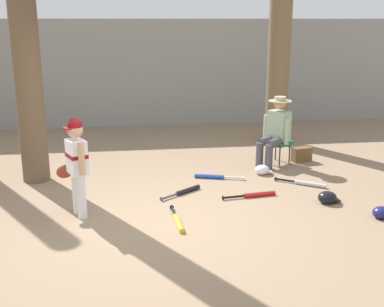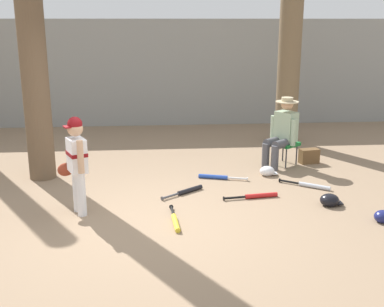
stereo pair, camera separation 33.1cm
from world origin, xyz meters
The scene contains 15 objects.
ground_plane centered at (0.00, 0.00, 0.00)m, with size 60.00×60.00×0.00m, color #897056.
concrete_back_wall centered at (0.00, 6.08, 1.26)m, with size 18.00×0.36×2.51m, color gray.
tree_behind_spectator centered at (2.80, 4.02, 2.65)m, with size 0.62×0.62×5.90m.
young_ballplayer centered at (-0.97, 0.40, 0.74)m, with size 0.47×0.55×1.31m.
folding_stool centered at (2.34, 2.39, 0.36)m, with size 0.56×0.56×0.41m.
seated_spectator centered at (2.27, 2.33, 0.64)m, with size 0.65×0.60×1.20m.
handbag_beside_stool centered at (2.81, 2.44, 0.13)m, with size 0.34×0.18×0.26m, color brown.
bat_black_composite centered at (0.51, 1.05, 0.03)m, with size 0.65×0.51×0.07m.
bat_aluminum_silver centered at (2.42, 1.14, 0.03)m, with size 0.70×0.52×0.07m.
bat_blue_youth centered at (1.04, 1.67, 0.03)m, with size 0.78×0.29×0.07m.
bat_yellow_trainer centered at (0.28, -0.05, 0.03)m, with size 0.11×0.79×0.07m.
bat_red_barrel centered at (1.51, 0.76, 0.03)m, with size 0.81×0.17×0.07m.
batting_helmet_navy centered at (2.93, -0.22, 0.07)m, with size 0.29×0.22×0.17m.
batting_helmet_black centered at (2.45, 0.39, 0.08)m, with size 0.31×0.24×0.18m.
batting_helmet_white centered at (1.90, 1.79, 0.07)m, with size 0.29×0.22×0.17m.
Camera 2 is at (0.04, -5.71, 2.48)m, focal length 45.27 mm.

